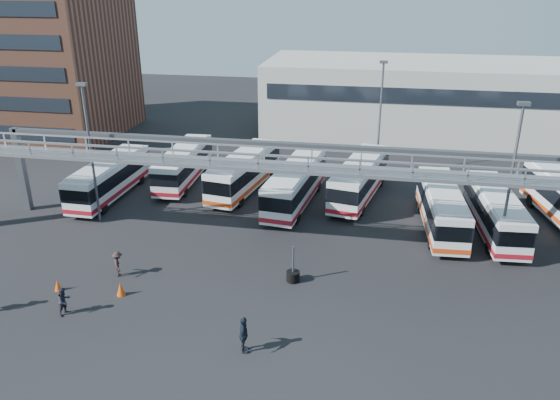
% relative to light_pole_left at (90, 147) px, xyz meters
% --- Properties ---
extents(ground, '(140.00, 140.00, 0.00)m').
position_rel_light_pole_left_xyz_m(ground, '(16.00, -8.00, -5.73)').
color(ground, black).
rests_on(ground, ground).
extents(gantry, '(51.40, 5.15, 7.10)m').
position_rel_light_pole_left_xyz_m(gantry, '(16.00, -2.13, -0.22)').
color(gantry, gray).
rests_on(gantry, ground).
extents(apartment_building, '(18.00, 15.00, 16.00)m').
position_rel_light_pole_left_xyz_m(apartment_building, '(-18.00, 22.00, 2.27)').
color(apartment_building, brown).
rests_on(apartment_building, ground).
extents(warehouse, '(42.00, 14.00, 8.00)m').
position_rel_light_pole_left_xyz_m(warehouse, '(28.00, 30.00, -1.73)').
color(warehouse, '#9E9E99').
rests_on(warehouse, ground).
extents(light_pole_left, '(0.70, 0.35, 10.21)m').
position_rel_light_pole_left_xyz_m(light_pole_left, '(0.00, 0.00, 0.00)').
color(light_pole_left, '#4C4F54').
rests_on(light_pole_left, ground).
extents(light_pole_mid, '(0.70, 0.35, 10.21)m').
position_rel_light_pole_left_xyz_m(light_pole_mid, '(28.00, -1.00, 0.00)').
color(light_pole_mid, '#4C4F54').
rests_on(light_pole_mid, ground).
extents(light_pole_back, '(0.70, 0.35, 10.21)m').
position_rel_light_pole_left_xyz_m(light_pole_back, '(20.00, 14.00, 0.00)').
color(light_pole_back, '#4C4F54').
rests_on(light_pole_back, ground).
extents(bus_1, '(2.65, 10.37, 3.13)m').
position_rel_light_pole_left_xyz_m(bus_1, '(-1.29, 4.49, -4.00)').
color(bus_1, silver).
rests_on(bus_1, ground).
extents(bus_2, '(2.68, 10.24, 3.09)m').
position_rel_light_pole_left_xyz_m(bus_2, '(3.44, 8.92, -4.02)').
color(bus_2, silver).
rests_on(bus_2, ground).
extents(bus_3, '(4.16, 10.84, 3.21)m').
position_rel_light_pole_left_xyz_m(bus_3, '(9.12, 7.88, -3.95)').
color(bus_3, silver).
rests_on(bus_3, ground).
extents(bus_4, '(3.67, 10.86, 3.23)m').
position_rel_light_pole_left_xyz_m(bus_4, '(13.80, 5.63, -3.94)').
color(bus_4, silver).
rests_on(bus_4, ground).
extents(bus_5, '(4.58, 10.93, 3.24)m').
position_rel_light_pole_left_xyz_m(bus_5, '(18.73, 7.93, -3.94)').
color(bus_5, silver).
rests_on(bus_5, ground).
extents(bus_6, '(2.93, 10.35, 3.11)m').
position_rel_light_pole_left_xyz_m(bus_6, '(24.71, 3.09, -4.01)').
color(bus_6, silver).
rests_on(bus_6, ground).
extents(bus_7, '(3.03, 10.24, 3.07)m').
position_rel_light_pole_left_xyz_m(bus_7, '(28.35, 3.02, -4.03)').
color(bus_7, silver).
rests_on(bus_7, ground).
extents(pedestrian_b, '(0.83, 0.93, 1.59)m').
position_rel_light_pole_left_xyz_m(pedestrian_b, '(4.00, -11.57, -4.93)').
color(pedestrian_b, '#25222F').
rests_on(pedestrian_b, ground).
extents(pedestrian_c, '(1.02, 1.20, 1.61)m').
position_rel_light_pole_left_xyz_m(pedestrian_c, '(5.01, -7.28, -4.92)').
color(pedestrian_c, '#2C201D').
rests_on(pedestrian_c, ground).
extents(pedestrian_d, '(0.62, 1.18, 1.92)m').
position_rel_light_pole_left_xyz_m(pedestrian_d, '(14.21, -12.94, -4.77)').
color(pedestrian_d, black).
rests_on(pedestrian_d, ground).
extents(cone_left, '(0.46, 0.46, 0.65)m').
position_rel_light_pole_left_xyz_m(cone_left, '(2.28, -9.47, -5.40)').
color(cone_left, '#D8480C').
rests_on(cone_left, ground).
extents(cone_right, '(0.52, 0.52, 0.78)m').
position_rel_light_pole_left_xyz_m(cone_right, '(6.10, -9.29, -5.34)').
color(cone_right, '#D8480C').
rests_on(cone_right, ground).
extents(tire_stack, '(0.80, 0.80, 2.30)m').
position_rel_light_pole_left_xyz_m(tire_stack, '(15.50, -6.00, -5.34)').
color(tire_stack, black).
rests_on(tire_stack, ground).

